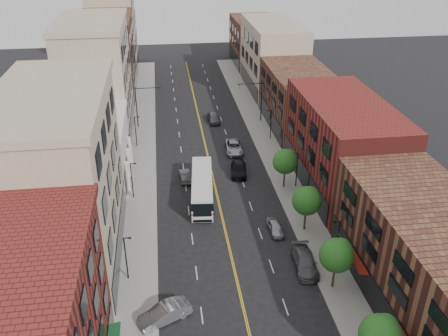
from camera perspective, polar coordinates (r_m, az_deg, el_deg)
name	(u,v)px	position (r m, az deg, el deg)	size (l,w,h in m)	color
ground	(248,327)	(45.29, 2.88, -18.58)	(220.00, 220.00, 0.00)	black
sidewalk_left	(143,160)	(73.38, -9.74, 0.98)	(4.00, 110.00, 0.15)	gray
sidewalk_right	(271,152)	(75.08, 5.66, 1.91)	(4.00, 110.00, 0.15)	gray
bldg_l_tanoffice	(62,183)	(50.80, -18.87, -1.70)	(10.00, 22.00, 18.00)	tan
bldg_l_white	(89,151)	(68.82, -15.88, 2.02)	(10.00, 14.00, 8.00)	silver
bldg_l_far_a	(97,79)	(82.79, -15.00, 10.26)	(10.00, 20.00, 18.00)	tan
bldg_l_far_b	(108,57)	(102.33, -13.77, 12.82)	(10.00, 20.00, 15.00)	#532B21
bldg_l_far_c	(113,27)	(119.26, -13.20, 16.19)	(10.00, 16.00, 20.00)	tan
bldg_r_near	(435,268)	(47.44, 24.07, -10.88)	(10.00, 26.00, 10.00)	#532B21
bldg_r_mid	(342,145)	(65.11, 14.07, 2.70)	(10.00, 22.00, 12.00)	maroon
bldg_r_far_a	(299,99)	(83.82, 9.02, 8.19)	(10.00, 20.00, 10.00)	#532B21
bldg_r_far_b	(273,56)	(102.63, 5.87, 13.21)	(10.00, 22.00, 14.00)	tan
bldg_r_far_c	(254,42)	(121.97, 3.67, 14.92)	(10.00, 18.00, 11.00)	#532B21
tree_r_0	(381,334)	(40.95, 18.39, -18.44)	(3.40, 3.40, 5.59)	black
tree_r_1	(337,254)	(47.64, 13.46, -10.05)	(3.40, 3.40, 5.59)	black
tree_r_2	(307,200)	(55.33, 10.00, -3.80)	(3.40, 3.40, 5.59)	black
tree_r_3	(286,161)	(63.67, 7.45, 0.88)	(3.40, 3.40, 5.59)	black
lamp_l_1	(126,256)	(49.00, -11.68, -10.32)	(0.81, 0.55, 5.05)	black
lamp_l_2	(132,178)	(62.37, -11.00, -1.24)	(0.81, 0.55, 5.05)	black
lamp_l_3	(136,130)	(76.76, -10.56, 4.54)	(0.81, 0.55, 5.05)	black
lamp_r_1	(337,238)	(51.73, 13.49, -8.24)	(0.81, 0.55, 5.05)	black
lamp_r_2	(297,168)	(64.54, 8.75, 0.01)	(0.81, 0.55, 5.05)	black
lamp_r_3	(271,123)	(78.54, 5.64, 5.44)	(0.81, 0.55, 5.05)	black
signal_mast_left	(140,102)	(83.56, -10.03, 7.78)	(4.49, 0.18, 7.20)	black
signal_mast_right	(257,97)	(85.09, 4.05, 8.51)	(4.49, 0.18, 7.20)	black
city_bus	(202,186)	(61.87, -2.65, -2.21)	(3.71, 12.26, 3.11)	silver
car_angle_b	(165,313)	(45.59, -7.15, -16.96)	(1.73, 4.97, 1.64)	#A1A3A8
car_parked_mid	(305,262)	(51.44, 9.72, -11.08)	(2.23, 5.49, 1.59)	#515156
car_parked_far	(275,227)	(56.34, 6.19, -7.12)	(1.50, 3.72, 1.27)	#9B9DA2
car_lane_behind	(185,176)	(66.85, -4.69, -0.93)	(1.43, 4.09, 1.35)	#525257
car_lane_a	(239,169)	(68.29, 1.77, -0.08)	(2.19, 5.39, 1.56)	black
car_lane_b	(234,147)	(74.80, 1.19, 2.55)	(2.59, 5.62, 1.56)	#A2A3A9
car_lane_c	(214,118)	(86.02, -1.26, 6.05)	(1.88, 4.67, 1.59)	#4C4D51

